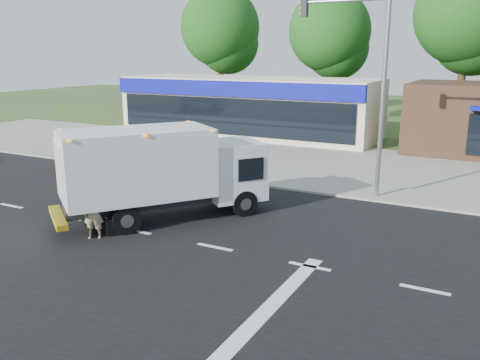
# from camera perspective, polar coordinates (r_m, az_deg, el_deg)

# --- Properties ---
(ground) EXTENTS (120.00, 120.00, 0.00)m
(ground) POSITION_cam_1_polar(r_m,az_deg,el_deg) (15.35, -2.82, -7.59)
(ground) COLOR #385123
(ground) RESTS_ON ground
(road_asphalt) EXTENTS (60.00, 14.00, 0.02)m
(road_asphalt) POSITION_cam_1_polar(r_m,az_deg,el_deg) (15.35, -2.82, -7.57)
(road_asphalt) COLOR black
(road_asphalt) RESTS_ON ground
(sidewalk) EXTENTS (60.00, 2.40, 0.12)m
(sidewalk) POSITION_cam_1_polar(r_m,az_deg,el_deg) (22.43, 7.94, -0.53)
(sidewalk) COLOR gray
(sidewalk) RESTS_ON ground
(parking_apron) EXTENTS (60.00, 9.00, 0.02)m
(parking_apron) POSITION_cam_1_polar(r_m,az_deg,el_deg) (27.82, 12.07, 2.04)
(parking_apron) COLOR gray
(parking_apron) RESTS_ON ground
(lane_markings) EXTENTS (55.20, 7.00, 0.01)m
(lane_markings) POSITION_cam_1_polar(r_m,az_deg,el_deg) (13.65, -0.81, -10.36)
(lane_markings) COLOR silver
(lane_markings) RESTS_ON road_asphalt
(ems_box_truck) EXTENTS (6.14, 7.19, 3.23)m
(ems_box_truck) POSITION_cam_1_polar(r_m,az_deg,el_deg) (17.60, -8.91, 1.43)
(ems_box_truck) COLOR black
(ems_box_truck) RESTS_ON ground
(emergency_worker) EXTENTS (0.72, 0.67, 1.77)m
(emergency_worker) POSITION_cam_1_polar(r_m,az_deg,el_deg) (16.46, -16.13, -3.43)
(emergency_worker) COLOR tan
(emergency_worker) RESTS_ON ground
(retail_strip_mall) EXTENTS (18.00, 6.20, 4.00)m
(retail_strip_mall) POSITION_cam_1_polar(r_m,az_deg,el_deg) (36.26, 1.03, 8.30)
(retail_strip_mall) COLOR beige
(retail_strip_mall) RESTS_ON ground
(traffic_signal_pole) EXTENTS (3.51, 0.25, 8.00)m
(traffic_signal_pole) POSITION_cam_1_polar(r_m,az_deg,el_deg) (20.47, 14.13, 11.59)
(traffic_signal_pole) COLOR gray
(traffic_signal_pole) RESTS_ON ground
(background_trees) EXTENTS (36.77, 7.39, 12.10)m
(background_trees) POSITION_cam_1_polar(r_m,az_deg,el_deg) (41.26, 17.16, 15.87)
(background_trees) COLOR #332114
(background_trees) RESTS_ON ground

